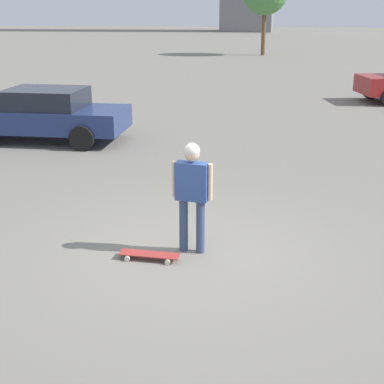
{
  "coord_description": "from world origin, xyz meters",
  "views": [
    {
      "loc": [
        -1.28,
        7.32,
        3.5
      ],
      "look_at": [
        0.0,
        0.0,
        0.95
      ],
      "focal_mm": 50.0,
      "sensor_mm": 36.0,
      "label": 1
    }
  ],
  "objects": [
    {
      "name": "person",
      "position": [
        0.0,
        0.0,
        1.04
      ],
      "size": [
        0.62,
        0.25,
        1.69
      ],
      "rotation": [
        0.0,
        0.0,
        -3.25
      ],
      "color": "#38476B",
      "rests_on": "ground_plane"
    },
    {
      "name": "car_parked_near",
      "position": [
        5.29,
        -6.43,
        0.75
      ],
      "size": [
        4.63,
        2.21,
        1.45
      ],
      "rotation": [
        0.0,
        0.0,
        0.03
      ],
      "color": "navy",
      "rests_on": "ground_plane"
    },
    {
      "name": "ground_plane",
      "position": [
        0.0,
        0.0,
        0.0
      ],
      "size": [
        220.0,
        220.0,
        0.0
      ],
      "primitive_type": "plane",
      "color": "gray"
    },
    {
      "name": "skateboard",
      "position": [
        0.57,
        0.4,
        0.07
      ],
      "size": [
        0.9,
        0.29,
        0.09
      ],
      "rotation": [
        0.0,
        0.0,
        -0.02
      ],
      "color": "#A5332D",
      "rests_on": "ground_plane"
    }
  ]
}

